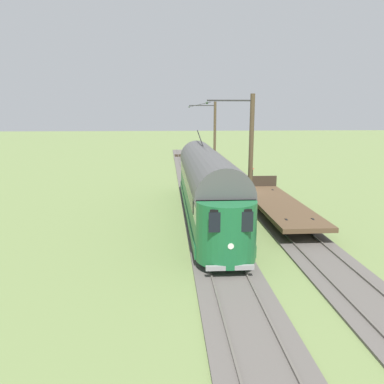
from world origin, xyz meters
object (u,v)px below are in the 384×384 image
object	(u,v)px
catenary_pole_mid_near	(250,154)
switch_stand	(252,174)
flatcar_adjacent	(278,204)
catenary_pole_foreground	(214,136)
vintage_streetcar	(206,183)

from	to	relation	value
catenary_pole_mid_near	switch_stand	bearing A→B (deg)	-103.91
flatcar_adjacent	catenary_pole_foreground	distance (m)	18.36
flatcar_adjacent	switch_stand	xyz separation A→B (m)	(-1.24, -12.66, -0.16)
catenary_pole_foreground	catenary_pole_mid_near	bearing A→B (deg)	90.00
catenary_pole_foreground	switch_stand	bearing A→B (deg)	120.22
vintage_streetcar	flatcar_adjacent	world-z (taller)	vintage_streetcar
switch_stand	catenary_pole_foreground	bearing A→B (deg)	-59.78
catenary_pole_foreground	catenary_pole_mid_near	world-z (taller)	same
catenary_pole_foreground	catenary_pole_mid_near	size ratio (longest dim) A/B	1.00
vintage_streetcar	catenary_pole_foreground	size ratio (longest dim) A/B	2.41
flatcar_adjacent	catenary_pole_mid_near	world-z (taller)	catenary_pole_mid_near
flatcar_adjacent	vintage_streetcar	bearing A→B (deg)	-0.49
flatcar_adjacent	catenary_pole_mid_near	distance (m)	3.65
catenary_pole_foreground	switch_stand	xyz separation A→B (m)	(-3.10, 5.33, -3.29)
switch_stand	vintage_streetcar	bearing A→B (deg)	65.36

